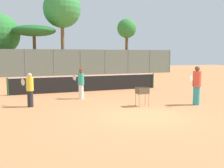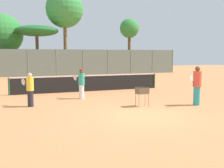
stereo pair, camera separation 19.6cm
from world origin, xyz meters
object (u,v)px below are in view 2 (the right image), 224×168
(player_red_cap, at_px, (81,83))
(player_white_outfit, at_px, (30,89))
(ball_cart, at_px, (142,92))
(tennis_net, at_px, (89,83))
(parked_car, at_px, (11,69))
(player_yellow_shirt, at_px, (197,85))

(player_red_cap, bearing_deg, player_white_outfit, 86.25)
(player_white_outfit, bearing_deg, player_red_cap, -97.79)
(ball_cart, bearing_deg, player_white_outfit, 159.85)
(tennis_net, bearing_deg, ball_cart, -80.76)
(tennis_net, relative_size, player_red_cap, 6.12)
(tennis_net, distance_m, player_white_outfit, 5.67)
(parked_car, bearing_deg, ball_cart, -75.76)
(player_red_cap, xyz_separation_m, parked_car, (-3.73, 20.05, -0.19))
(tennis_net, bearing_deg, player_white_outfit, -134.75)
(player_white_outfit, distance_m, player_yellow_shirt, 7.96)
(player_white_outfit, relative_size, player_yellow_shirt, 0.84)
(ball_cart, bearing_deg, parked_car, 104.24)
(ball_cart, bearing_deg, player_red_cap, 124.53)
(player_red_cap, relative_size, parked_car, 0.39)
(tennis_net, distance_m, player_red_cap, 2.99)
(player_yellow_shirt, relative_size, parked_car, 0.45)
(player_red_cap, height_order, parked_car, player_red_cap)
(ball_cart, bearing_deg, tennis_net, 99.24)
(player_yellow_shirt, height_order, ball_cart, player_yellow_shirt)
(player_white_outfit, relative_size, player_red_cap, 0.97)
(player_yellow_shirt, distance_m, parked_car, 25.30)
(tennis_net, xyz_separation_m, ball_cart, (0.95, -5.84, 0.12))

